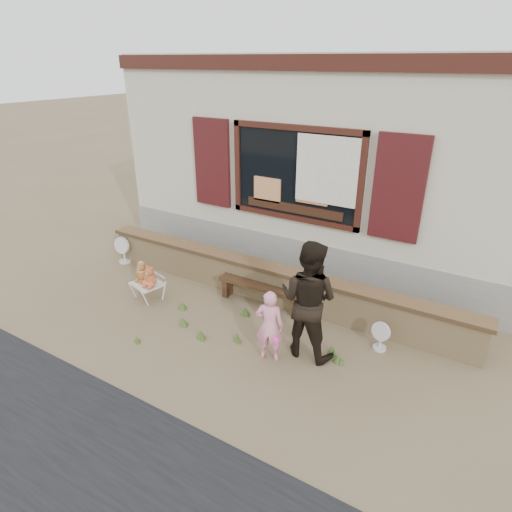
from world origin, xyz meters
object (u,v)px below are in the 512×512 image
Objects in this scene: bench at (261,289)px; adult at (308,300)px; child at (269,326)px; folding_chair at (147,284)px; teddy_bear_right at (150,276)px; teddy_bear_left at (142,271)px.

adult reaches higher than bench.
child is 0.65m from adult.
folding_chair is 2.71m from child.
folding_chair is 0.34× the size of adult.
teddy_bear_right reaches higher than bench.
folding_chair is at bearing 1.91° from adult.
bench reaches higher than folding_chair.
bench is 1.42× the size of child.
child is at bearing 7.16° from folding_chair.
child reaches higher than teddy_bear_right.
child reaches higher than teddy_bear_left.
teddy_bear_right is (0.27, -0.07, 0.01)m from teddy_bear_left.
teddy_bear_left is at bearing -24.82° from child.
bench is 1.52m from child.
teddy_bear_left is at bearing 1.24° from adult.
teddy_bear_left reaches higher than bench.
adult is at bearing 15.54° from folding_chair.
bench is at bearing 37.99° from teddy_bear_left.
adult reaches higher than child.
bench is at bearing -32.89° from adult.
bench is at bearing -72.28° from child.
bench is 2.14m from teddy_bear_left.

